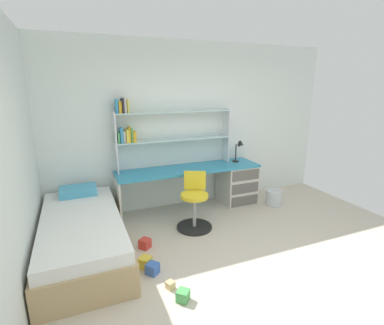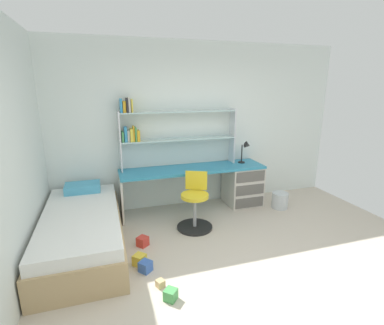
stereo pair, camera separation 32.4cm
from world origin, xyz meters
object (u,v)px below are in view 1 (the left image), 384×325
Objects in this scene: waste_bin at (274,198)px; toy_block_green_1 at (183,296)px; desk_lamp at (240,148)px; desk at (224,181)px; toy_block_yellow_2 at (145,262)px; toy_block_red_4 at (145,244)px; bookshelf_hutch at (160,128)px; toy_block_natural_0 at (170,285)px; bed_platform at (82,235)px; swivel_chair at (194,206)px; toy_block_blue_3 at (152,269)px.

waste_bin is 2.80m from toy_block_green_1.
desk_lamp reaches higher than waste_bin.
desk reaches higher than toy_block_yellow_2.
waste_bin reaches higher than toy_block_red_4.
desk is 2.20m from toy_block_yellow_2.
desk_lamp is (1.40, -0.14, -0.39)m from bookshelf_hutch.
toy_block_green_1 is 1.08m from toy_block_red_4.
toy_block_natural_0 is 0.22m from toy_block_green_1.
toy_block_green_1 is at bearing -55.67° from bed_platform.
desk_lamp reaches higher than swivel_chair.
desk is at bearing 17.08° from bed_platform.
toy_block_blue_3 is (0.05, -0.15, -0.00)m from toy_block_yellow_2.
toy_block_yellow_2 is at bearing -142.61° from swivel_chair.
toy_block_natural_0 is at bearing -52.48° from bed_platform.
toy_block_natural_0 is 0.48m from toy_block_yellow_2.
desk_lamp is at bearing -5.88° from bookshelf_hutch.
toy_block_red_4 is at bearing -13.63° from bed_platform.
bookshelf_hutch is at bearing 108.47° from swivel_chair.
desk_lamp is at bearing 25.70° from toy_block_red_4.
desk is at bearing 36.76° from swivel_chair.
waste_bin is at bearing -16.74° from bookshelf_hutch.
swivel_chair is (-0.83, -0.62, -0.09)m from desk.
desk_lamp is 2.66m from toy_block_blue_3.
bed_platform is 0.89m from toy_block_yellow_2.
toy_block_yellow_2 is at bearing -113.40° from bookshelf_hutch.
desk_lamp is 2.35m from toy_block_red_4.
toy_block_natural_0 is (-0.49, -1.94, -1.34)m from bookshelf_hutch.
bookshelf_hutch reaches higher than bed_platform.
waste_bin is at bearing 23.49° from toy_block_blue_3.
toy_block_yellow_2 is (-0.21, 0.67, 0.01)m from toy_block_green_1.
toy_block_natural_0 is (-1.58, -1.77, -0.38)m from desk.
bookshelf_hutch is at bearing 174.12° from desk_lamp.
bed_platform is at bearing -144.85° from bookshelf_hutch.
desk_lamp is at bearing 47.70° from toy_block_green_1.
desk_lamp reaches higher than toy_block_blue_3.
toy_block_yellow_2 is (-2.04, -1.34, -0.92)m from desk_lamp.
swivel_chair is 1.23m from toy_block_blue_3.
swivel_chair reaches higher than toy_block_natural_0.
bookshelf_hutch is at bearing 63.10° from toy_block_red_4.
bookshelf_hutch reaches higher than toy_block_blue_3.
desk is 1.25× the size of bookshelf_hutch.
desk is at bearing 28.96° from toy_block_red_4.
bookshelf_hutch is at bearing 78.73° from toy_block_green_1.
toy_block_green_1 is at bearing -132.30° from desk_lamp.
desk is at bearing 153.44° from waste_bin.
toy_block_blue_3 reaches higher than toy_block_natural_0.
swivel_chair reaches higher than bed_platform.
toy_block_yellow_2 reaches higher than toy_block_red_4.
toy_block_green_1 is at bearing -127.53° from desk.
waste_bin is at bearing 12.16° from toy_block_red_4.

